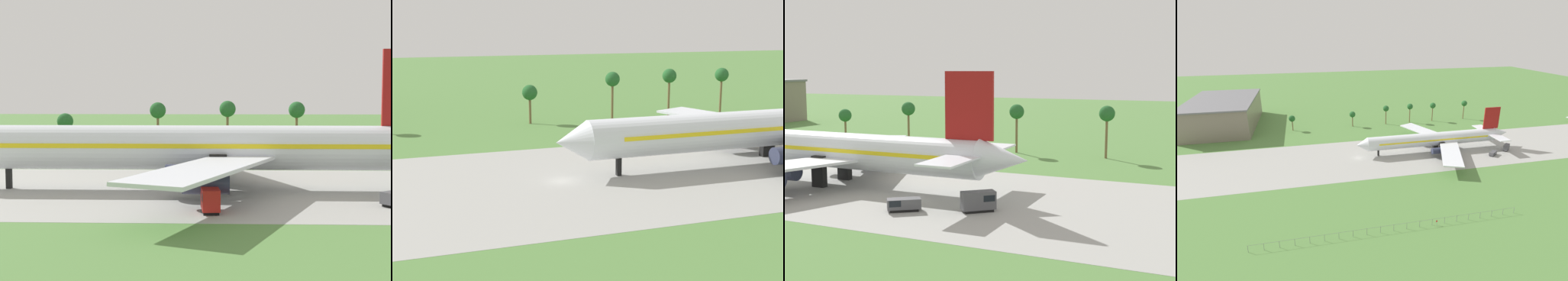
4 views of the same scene
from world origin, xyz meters
The scene contains 4 objects.
ground_plane centered at (0.00, 0.00, 0.00)m, with size 600.00×600.00×0.00m, color #517F3D.
taxiway_strip centered at (0.00, 0.00, 0.01)m, with size 320.00×44.00×0.02m.
jet_airliner centered at (37.99, 0.26, 5.97)m, with size 76.92×60.69×19.86m.
palm_tree_row centered at (30.08, 47.95, 8.92)m, with size 111.80×3.60×12.08m.
Camera 2 is at (-21.01, -77.01, 24.09)m, focal length 50.00 mm.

